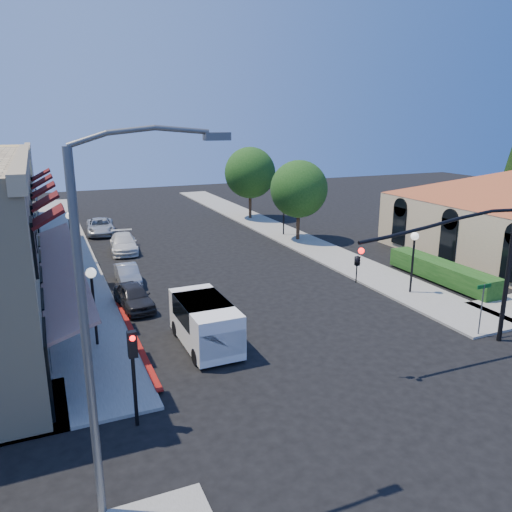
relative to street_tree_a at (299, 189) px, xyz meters
name	(u,v)px	position (x,y,z in m)	size (l,w,h in m)	color
ground	(370,395)	(-8.80, -22.00, -4.19)	(120.00, 120.00, 0.00)	black
sidewalk_left	(65,247)	(-17.55, 5.00, -4.13)	(3.50, 50.00, 0.12)	gray
sidewalk_right	(271,228)	(-0.05, 5.00, -4.13)	(3.50, 50.00, 0.12)	gray
curb_red_strip	(135,340)	(-15.70, -14.00, -4.19)	(0.25, 10.00, 0.06)	maroon
hedge	(441,282)	(2.90, -13.00, -4.19)	(1.40, 8.00, 1.10)	#174112
street_tree_a	(299,189)	(0.00, 0.00, 0.00)	(4.56, 4.56, 6.48)	#362015
street_tree_b	(250,173)	(0.00, 10.00, 0.35)	(4.94, 4.94, 7.02)	#362015
signal_mast_arm	(473,257)	(-2.94, -20.50, -0.11)	(8.01, 0.39, 6.00)	black
secondary_signal	(133,361)	(-16.80, -20.59, -1.88)	(0.28, 0.42, 3.32)	black
cobra_streetlight	(100,316)	(-17.95, -24.00, 1.07)	(3.60, 0.25, 9.31)	#595B5E
street_name_sign	(482,301)	(-1.30, -19.80, -2.50)	(0.80, 0.06, 2.50)	#595B5E
lamppost_left_near	(92,287)	(-17.30, -14.00, -1.46)	(0.44, 0.44, 3.57)	black
lamppost_left_far	(70,225)	(-17.30, 0.00, -1.46)	(0.44, 0.44, 3.57)	black
lamppost_right_near	(414,247)	(-0.30, -14.00, -1.46)	(0.44, 0.44, 3.57)	black
lamppost_right_far	(284,204)	(-0.30, 2.00, -1.46)	(0.44, 0.44, 3.57)	black
white_van	(205,321)	(-12.95, -15.80, -3.03)	(2.04, 4.57, 2.02)	white
parked_car_a	(134,296)	(-15.00, -10.00, -3.55)	(1.51, 3.76, 1.28)	#232326
parked_car_b	(128,274)	(-14.60, -5.77, -3.62)	(1.21, 3.47, 1.14)	#9C9FA1
parked_car_c	(124,243)	(-13.60, 1.89, -3.53)	(1.86, 4.58, 1.33)	silver
parked_car_d	(100,226)	(-14.45, 8.86, -3.53)	(2.21, 4.79, 1.33)	#BABDC0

